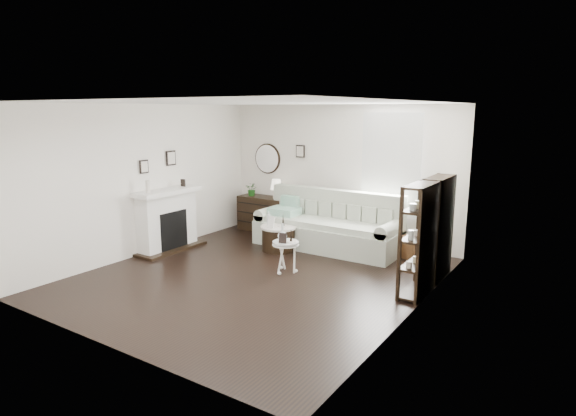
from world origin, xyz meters
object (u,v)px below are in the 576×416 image
Objects in this scene: sofa at (328,229)px; drum_table at (278,238)px; pedestal_table at (286,244)px; dresser at (264,214)px.

sofa is 0.98m from drum_table.
pedestal_table is (0.12, -1.66, 0.12)m from sofa.
drum_table is at bearing -135.06° from sofa.
pedestal_table is at bearing -50.39° from drum_table.
pedestal_table is (1.92, -2.05, 0.10)m from dresser.
dresser is 1.68× the size of drum_table.
pedestal_table is (0.81, -0.98, 0.24)m from drum_table.
drum_table is (-0.69, -0.69, -0.12)m from sofa.
dresser is at bearing 136.03° from drum_table.
sofa is 4.15× the size of drum_table.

